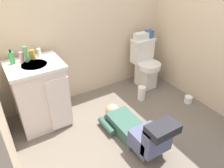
# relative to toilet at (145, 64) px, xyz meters

# --- Properties ---
(ground_plane) EXTENTS (2.97, 3.12, 0.04)m
(ground_plane) POSITION_rel_toilet_xyz_m (-0.84, -0.78, -0.39)
(ground_plane) COLOR #6B6155
(wall_back) EXTENTS (2.63, 0.08, 2.40)m
(wall_back) POSITION_rel_toilet_xyz_m (-0.84, 0.32, 0.83)
(wall_back) COLOR beige
(wall_back) RESTS_ON ground_plane
(wall_right) EXTENTS (0.08, 2.12, 2.40)m
(wall_right) POSITION_rel_toilet_xyz_m (0.43, -0.78, 0.83)
(wall_right) COLOR beige
(wall_right) RESTS_ON ground_plane
(toilet) EXTENTS (0.36, 0.46, 0.75)m
(toilet) POSITION_rel_toilet_xyz_m (0.00, 0.00, 0.00)
(toilet) COLOR silver
(toilet) RESTS_ON ground_plane
(vanity_cabinet) EXTENTS (0.60, 0.53, 0.82)m
(vanity_cabinet) POSITION_rel_toilet_xyz_m (-1.65, -0.06, 0.05)
(vanity_cabinet) COLOR silver
(vanity_cabinet) RESTS_ON ground_plane
(faucet) EXTENTS (0.02, 0.02, 0.10)m
(faucet) POSITION_rel_toilet_xyz_m (-1.65, 0.08, 0.50)
(faucet) COLOR silver
(faucet) RESTS_ON vanity_cabinet
(person_plumber) EXTENTS (0.38, 1.06, 0.52)m
(person_plumber) POSITION_rel_toilet_xyz_m (-0.88, -0.95, -0.19)
(person_plumber) COLOR #33594C
(person_plumber) RESTS_ON ground_plane
(tissue_box) EXTENTS (0.22, 0.11, 0.10)m
(tissue_box) POSITION_rel_toilet_xyz_m (-0.05, 0.09, 0.43)
(tissue_box) COLOR silver
(tissue_box) RESTS_ON toilet
(toiletry_bag) EXTENTS (0.12, 0.09, 0.11)m
(toiletry_bag) POSITION_rel_toilet_xyz_m (0.10, 0.09, 0.44)
(toiletry_bag) COLOR #33598C
(toiletry_bag) RESTS_ON toilet
(soap_dispenser) EXTENTS (0.06, 0.06, 0.17)m
(soap_dispenser) POSITION_rel_toilet_xyz_m (-1.84, 0.06, 0.52)
(soap_dispenser) COLOR green
(soap_dispenser) RESTS_ON vanity_cabinet
(bottle_pink) EXTENTS (0.05, 0.05, 0.11)m
(bottle_pink) POSITION_rel_toilet_xyz_m (-1.74, 0.06, 0.51)
(bottle_pink) COLOR pink
(bottle_pink) RESTS_ON vanity_cabinet
(bottle_green) EXTENTS (0.05, 0.05, 0.18)m
(bottle_green) POSITION_rel_toilet_xyz_m (-1.70, 0.04, 0.54)
(bottle_green) COLOR #4F9953
(bottle_green) RESTS_ON vanity_cabinet
(bottle_amber) EXTENTS (0.05, 0.05, 0.11)m
(bottle_amber) POSITION_rel_toilet_xyz_m (-1.62, 0.07, 0.51)
(bottle_amber) COLOR gold
(bottle_amber) RESTS_ON vanity_cabinet
(bottle_white) EXTENTS (0.04, 0.04, 0.10)m
(bottle_white) POSITION_rel_toilet_xyz_m (-1.54, 0.09, 0.50)
(bottle_white) COLOR white
(bottle_white) RESTS_ON vanity_cabinet
(paper_towel_roll) EXTENTS (0.11, 0.11, 0.21)m
(paper_towel_roll) POSITION_rel_toilet_xyz_m (-0.30, -0.32, -0.26)
(paper_towel_roll) COLOR white
(paper_towel_roll) RESTS_ON ground_plane
(toilet_paper_roll) EXTENTS (0.11, 0.11, 0.10)m
(toilet_paper_roll) POSITION_rel_toilet_xyz_m (0.23, -0.74, -0.32)
(toilet_paper_roll) COLOR white
(toilet_paper_roll) RESTS_ON ground_plane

